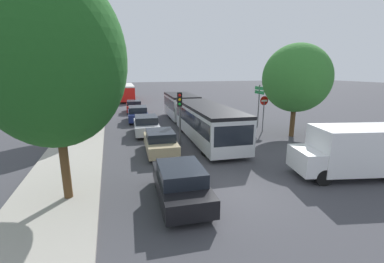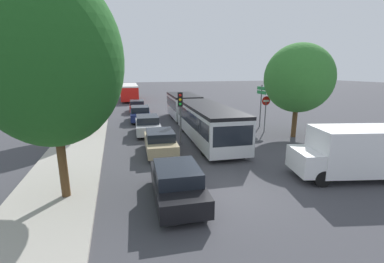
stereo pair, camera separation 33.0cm
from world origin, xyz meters
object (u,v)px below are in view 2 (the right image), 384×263
Objects in this scene: queued_car_red at (137,106)px; queued_car_tan at (160,142)px; articulated_bus at (195,113)px; city_bus_rear at (129,91)px; tree_right_near at (299,78)px; tree_left_mid at (88,73)px; traffic_light at (180,106)px; no_entry_sign at (266,108)px; tree_left_near at (50,59)px; direction_sign_post at (261,97)px; white_van at (355,151)px; queued_car_silver at (148,125)px; queued_car_black at (177,183)px; queued_car_navy at (140,114)px.

queued_car_tan is at bearing -176.12° from queued_car_red.
articulated_bus reaches higher than queued_car_tan.
city_bus_rear is 1.77× the size of tree_right_near.
tree_right_near is at bearing -19.73° from tree_left_mid.
no_entry_sign is (7.15, 1.37, -0.62)m from traffic_light.
tree_left_near reaches higher than no_entry_sign.
direction_sign_post is 0.44× the size of tree_left_near.
white_van is at bearing -123.98° from queued_car_tan.
direction_sign_post is (5.65, -0.52, 1.14)m from articulated_bus.
queued_car_silver is 1.17× the size of direction_sign_post.
queued_car_black is at bearing 11.68° from white_van.
traffic_light is (1.86, -8.61, 1.76)m from queued_car_navy.
tree_right_near is (14.24, -5.11, -0.32)m from tree_left_mid.
direction_sign_post is at bearing 129.06° from traffic_light.
city_bus_rear is at bearing -159.23° from traffic_light.
queued_car_red is (0.17, 5.77, -0.04)m from queued_car_navy.
articulated_bus is 4.11× the size of queued_car_red.
articulated_bus is 6.40m from queued_car_navy.
traffic_light reaches higher than city_bus_rear.
queued_car_silver is (-3.93, -0.35, -0.69)m from articulated_bus.
city_bus_rear is 1.44× the size of tree_left_near.
queued_car_tan is 4.91m from queued_car_silver.
articulated_bus is at bearing 50.35° from tree_left_near.
white_van is at bearing -156.73° from queued_car_red.
no_entry_sign is at bearing 68.72° from articulated_bus.
queued_car_red is 0.61× the size of tree_left_mid.
queued_car_silver is 4.16m from traffic_light.
queued_car_navy is 11.24m from direction_sign_post.
city_bus_rear is 2.73× the size of queued_car_navy.
tree_left_near reaches higher than city_bus_rear.
queued_car_tan is 9.82m from white_van.
queued_car_navy is at bearing -28.59° from direction_sign_post.
no_entry_sign is 0.35× the size of tree_left_near.
traffic_light is (1.78, -3.32, 1.78)m from queued_car_silver.
tree_right_near is at bearing -157.95° from city_bus_rear.
traffic_light is at bearing 22.93° from direction_sign_post.
articulated_bus is at bearing 146.09° from tree_right_near.
no_entry_sign is at bearing -159.05° from city_bus_rear.
queued_car_red is 14.82m from direction_sign_post.
articulated_bus is at bearing 166.69° from traffic_light.
tree_left_mid is (-3.98, -4.04, 3.81)m from queued_car_navy.
white_van reaches higher than queued_car_silver.
city_bus_rear is 29.66m from queued_car_tan.
tree_left_mid is (-4.01, -23.49, 3.10)m from city_bus_rear.
city_bus_rear is 2.90× the size of queued_car_red.
queued_car_black is at bearing -177.06° from queued_car_red.
queued_car_silver is at bearing -134.76° from traffic_light.
queued_car_black is at bearing 2.15° from traffic_light.
white_van is at bearing -87.70° from queued_car_black.
no_entry_sign is 13.64m from tree_left_mid.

